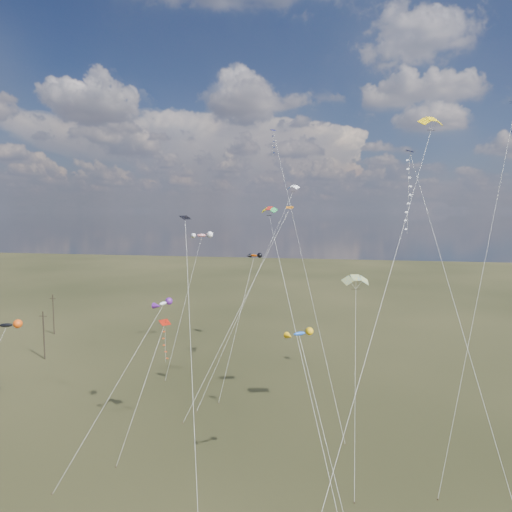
% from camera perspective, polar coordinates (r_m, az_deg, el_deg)
% --- Properties ---
extents(ground, '(400.00, 400.00, 0.00)m').
position_cam_1_polar(ground, '(44.23, -5.03, -27.80)').
color(ground, black).
rests_on(ground, ground).
extents(utility_pole_near, '(1.40, 0.20, 8.00)m').
position_cam_1_polar(utility_pole_near, '(83.87, -25.00, -8.91)').
color(utility_pole_near, black).
rests_on(utility_pole_near, ground).
extents(utility_pole_far, '(1.40, 0.20, 8.00)m').
position_cam_1_polar(utility_pole_far, '(99.50, -24.00, -6.64)').
color(utility_pole_far, black).
rests_on(utility_pole_far, ground).
extents(diamond_black_high, '(10.50, 17.27, 36.26)m').
position_cam_1_polar(diamond_black_high, '(57.35, 29.23, 11.70)').
color(diamond_black_high, black).
rests_on(diamond_black_high, ground).
extents(diamond_navy_tall, '(12.45, 26.67, 37.26)m').
position_cam_1_polar(diamond_navy_tall, '(70.96, 2.78, 11.57)').
color(diamond_navy_tall, '#0B0C53').
rests_on(diamond_navy_tall, ground).
extents(diamond_black_mid, '(7.57, 17.90, 23.93)m').
position_cam_1_polar(diamond_black_mid, '(39.99, -8.41, -5.28)').
color(diamond_black_mid, black).
rests_on(diamond_black_mid, ground).
extents(diamond_red_low, '(2.86, 8.33, 12.62)m').
position_cam_1_polar(diamond_red_low, '(51.14, -11.48, -10.85)').
color(diamond_red_low, '#9E1608').
rests_on(diamond_red_low, ground).
extents(diamond_navy_right, '(7.20, 15.32, 29.51)m').
position_cam_1_polar(diamond_navy_right, '(40.47, 19.06, 5.92)').
color(diamond_navy_right, '#0C114F').
rests_on(diamond_navy_right, ground).
extents(diamond_orange_center, '(11.02, 15.64, 25.05)m').
position_cam_1_polar(diamond_orange_center, '(60.13, 1.17, -0.10)').
color(diamond_orange_center, '#C3680D').
rests_on(diamond_orange_center, ground).
extents(parafoil_yellow, '(12.40, 26.15, 33.59)m').
position_cam_1_polar(parafoil_yellow, '(47.36, 21.02, 15.45)').
color(parafoil_yellow, yellow).
rests_on(parafoil_yellow, ground).
extents(parafoil_blue_white, '(10.29, 23.40, 28.89)m').
position_cam_1_polar(parafoil_blue_white, '(73.73, 4.56, 8.52)').
color(parafoil_blue_white, blue).
rests_on(parafoil_blue_white, ground).
extents(parafoil_striped, '(3.17, 14.85, 17.86)m').
position_cam_1_polar(parafoil_striped, '(50.97, 12.40, -2.70)').
color(parafoil_striped, yellow).
rests_on(parafoil_striped, ground).
extents(parafoil_tricolor, '(10.05, 20.95, 25.15)m').
position_cam_1_polar(parafoil_tricolor, '(50.15, 1.72, 5.63)').
color(parafoil_tricolor, yellow).
rests_on(parafoil_tricolor, ground).
extents(novelty_black_orange, '(3.55, 6.62, 11.39)m').
position_cam_1_polar(novelty_black_orange, '(62.66, -28.79, -7.60)').
color(novelty_black_orange, black).
rests_on(novelty_black_orange, ground).
extents(novelty_orange_black, '(3.64, 12.76, 18.30)m').
position_cam_1_polar(novelty_orange_black, '(67.21, -0.28, -0.04)').
color(novelty_orange_black, '#F05203').
rests_on(novelty_orange_black, ground).
extents(novelty_white_purple, '(6.81, 11.88, 15.29)m').
position_cam_1_polar(novelty_white_purple, '(48.33, -11.60, -5.94)').
color(novelty_white_purple, white).
rests_on(novelty_white_purple, ground).
extents(novelty_redwhite_stripe, '(3.38, 15.37, 20.94)m').
position_cam_1_polar(novelty_redwhite_stripe, '(77.83, -6.84, 2.54)').
color(novelty_redwhite_stripe, red).
rests_on(novelty_redwhite_stripe, ground).
extents(novelty_blue_yellow, '(6.16, 9.62, 14.57)m').
position_cam_1_polar(novelty_blue_yellow, '(38.69, 5.49, -9.79)').
color(novelty_blue_yellow, blue).
rests_on(novelty_blue_yellow, ground).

